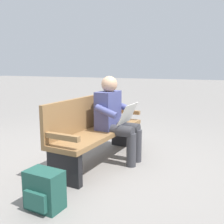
# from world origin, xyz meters

# --- Properties ---
(ground_plane) EXTENTS (40.00, 40.00, 0.00)m
(ground_plane) POSITION_xyz_m (0.00, 0.00, 0.00)
(ground_plane) COLOR gray
(bench_near) EXTENTS (1.84, 0.68, 0.90)m
(bench_near) POSITION_xyz_m (-0.01, -0.07, 0.46)
(bench_near) COLOR olive
(bench_near) RESTS_ON ground
(person_seated) EXTENTS (0.60, 0.60, 1.18)m
(person_seated) POSITION_xyz_m (-0.12, 0.18, 0.63)
(person_seated) COLOR #474C84
(person_seated) RESTS_ON ground
(backpack) EXTENTS (0.29, 0.37, 0.37)m
(backpack) POSITION_xyz_m (1.31, 0.00, 0.18)
(backpack) COLOR #1E4C42
(backpack) RESTS_ON ground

